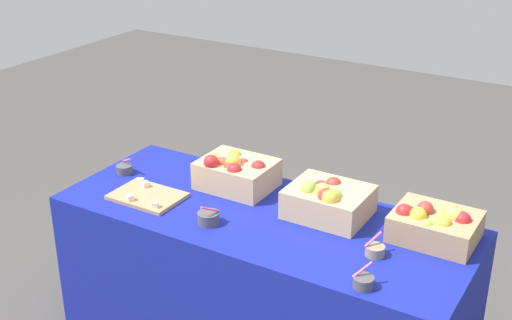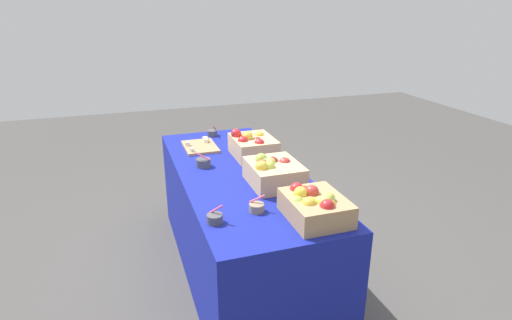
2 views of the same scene
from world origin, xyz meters
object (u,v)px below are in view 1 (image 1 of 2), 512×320
sample_bowl_near (208,218)px  sample_bowl_far (363,282)px  apple_crate_middle (328,200)px  apple_crate_left (435,224)px  sample_bowl_extra (375,250)px  cutting_board_front (147,196)px  sample_bowl_mid (125,169)px  apple_crate_right (236,172)px

sample_bowl_near → sample_bowl_far: sample_bowl_near is taller
sample_bowl_near → apple_crate_middle: bearing=39.0°
apple_crate_left → apple_crate_middle: bearing=-174.9°
sample_bowl_far → sample_bowl_extra: (-0.05, 0.23, -0.00)m
apple_crate_left → sample_bowl_near: apple_crate_left is taller
cutting_board_front → sample_bowl_mid: bearing=150.0°
sample_bowl_far → sample_bowl_extra: sample_bowl_far is taller
apple_crate_left → sample_bowl_far: apple_crate_left is taller
apple_crate_middle → cutting_board_front: (-0.81, -0.28, -0.07)m
apple_crate_right → sample_bowl_extra: size_ratio=3.78×
apple_crate_right → sample_bowl_mid: apple_crate_right is taller
cutting_board_front → sample_bowl_extra: sample_bowl_extra is taller
sample_bowl_extra → sample_bowl_mid: bearing=176.5°
cutting_board_front → sample_bowl_mid: size_ratio=3.41×
sample_bowl_mid → cutting_board_front: bearing=-30.0°
apple_crate_right → sample_bowl_mid: 0.59m
apple_crate_left → sample_bowl_extra: apple_crate_left is taller
apple_crate_right → sample_bowl_extra: 0.85m
sample_bowl_near → sample_bowl_extra: 0.74m
apple_crate_middle → sample_bowl_mid: size_ratio=3.65×
apple_crate_left → sample_bowl_far: bearing=-103.4°
apple_crate_left → sample_bowl_mid: (-1.55, -0.16, -0.05)m
sample_bowl_mid → apple_crate_middle: bearing=6.5°
apple_crate_middle → sample_bowl_extra: size_ratio=3.79×
apple_crate_left → cutting_board_front: bearing=-165.9°
sample_bowl_near → sample_bowl_mid: (-0.66, 0.21, -0.00)m
sample_bowl_extra → cutting_board_front: bearing=-176.4°
sample_bowl_mid → sample_bowl_extra: bearing=-3.5°
sample_bowl_near → sample_bowl_far: size_ratio=1.07×
cutting_board_front → sample_bowl_extra: size_ratio=3.54×
apple_crate_left → cutting_board_front: size_ratio=1.05×
apple_crate_middle → cutting_board_front: 0.86m
sample_bowl_mid → sample_bowl_near: bearing=-17.9°
sample_bowl_near → sample_bowl_far: 0.78m
cutting_board_front → apple_crate_left: bearing=14.1°
sample_bowl_near → sample_bowl_mid: bearing=162.1°
apple_crate_middle → sample_bowl_near: apple_crate_middle is taller
sample_bowl_extra → sample_bowl_near: bearing=-170.0°
apple_crate_right → sample_bowl_near: size_ratio=3.33×
sample_bowl_mid → sample_bowl_extra: 1.39m
apple_crate_right → cutting_board_front: apple_crate_right is taller
apple_crate_left → sample_bowl_near: (-0.89, -0.38, -0.04)m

